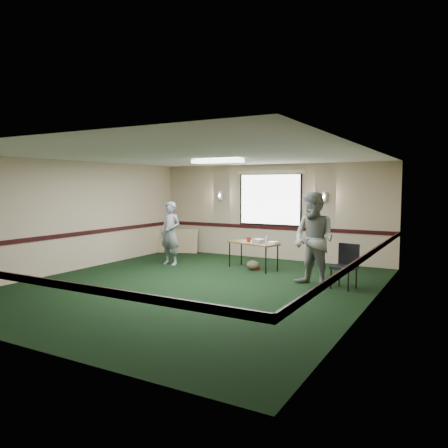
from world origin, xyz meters
The scene contains 13 objects.
ground centered at (0.00, 0.00, 0.00)m, with size 8.00×8.00×0.00m, color black.
room_shell centered at (0.00, 2.12, 1.58)m, with size 8.00×8.02×8.00m.
folding_table centered at (0.28, 2.28, 0.63)m, with size 1.45×0.92×0.68m.
projector centered at (0.44, 2.31, 0.72)m, with size 0.27×0.22×0.09m, color #96959D.
game_console centered at (0.84, 2.29, 0.70)m, with size 0.22×0.18×0.05m, color silver.
red_cup centered at (0.13, 2.33, 0.74)m, with size 0.09×0.09×0.13m, color #A90D0B.
water_bottle centered at (0.77, 2.00, 0.78)m, with size 0.06×0.06×0.20m, color #87BCDD.
duffel_bag centered at (0.35, 2.16, 0.12)m, with size 0.34×0.26×0.24m, color #453C27.
cable_coil centered at (0.37, 2.25, 0.01)m, with size 0.31×0.31×0.02m, color #B32A16.
folded_table centered at (-3.00, 3.51, 0.37)m, with size 1.44×0.06×0.74m, color tan.
conference_chair centered at (2.82, 1.37, 0.53)m, with size 0.52×0.54×0.90m.
person_left centered at (-1.89, 1.76, 0.84)m, with size 0.61×0.40×1.68m, color #38467D.
person_right centered at (2.21, 1.16, 0.98)m, with size 0.95×0.74×1.96m, color #6684A0.
Camera 1 is at (4.96, -7.52, 2.09)m, focal length 35.00 mm.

